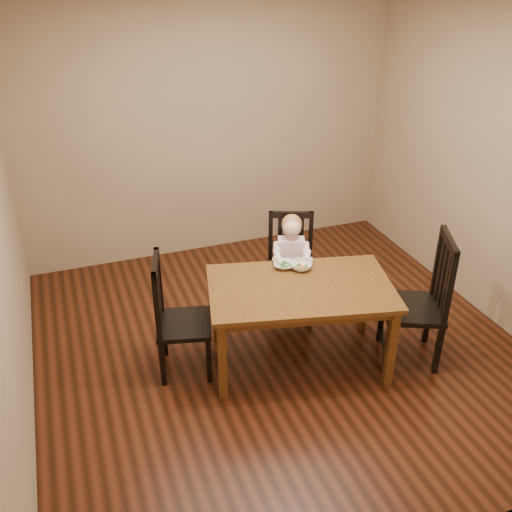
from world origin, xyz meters
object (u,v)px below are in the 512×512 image
object	(u,v)px
toddler	(291,257)
bowl_peas	(284,265)
chair_child	(290,268)
chair_left	(177,319)
chair_right	(421,302)
dining_table	(300,295)
bowl_veg	(301,266)

from	to	relation	value
toddler	bowl_peas	world-z (taller)	toddler
chair_child	chair_left	size ratio (longest dim) A/B	0.96
chair_right	toddler	distance (m)	1.18
dining_table	chair_child	xyz separation A→B (m)	(0.21, 0.68, -0.17)
dining_table	bowl_peas	size ratio (longest dim) A/B	9.28
bowl_peas	bowl_veg	distance (m)	0.14
bowl_peas	bowl_veg	bearing A→B (deg)	-30.41
bowl_peas	dining_table	bearing A→B (deg)	-88.18
chair_child	toddler	xyz separation A→B (m)	(-0.02, -0.05, 0.14)
dining_table	chair_child	distance (m)	0.74
chair_left	bowl_peas	xyz separation A→B (m)	(0.93, 0.09, 0.25)
chair_right	bowl_veg	distance (m)	1.00
bowl_peas	chair_child	bearing A→B (deg)	58.98
chair_left	bowl_peas	distance (m)	0.97
dining_table	bowl_veg	size ratio (longest dim) A/B	8.58
bowl_veg	chair_right	bearing A→B (deg)	-33.08
dining_table	toddler	bearing A→B (deg)	73.21
chair_right	toddler	xyz separation A→B (m)	(-0.74, 0.92, 0.07)
dining_table	bowl_veg	bearing A→B (deg)	65.70
dining_table	chair_right	xyz separation A→B (m)	(0.93, -0.29, -0.10)
chair_child	dining_table	bearing A→B (deg)	93.87
chair_left	bowl_veg	distance (m)	1.09
chair_right	bowl_peas	distance (m)	1.13
chair_left	chair_right	size ratio (longest dim) A/B	0.91
dining_table	chair_right	size ratio (longest dim) A/B	1.42
dining_table	toddler	size ratio (longest dim) A/B	2.97
chair_right	bowl_veg	size ratio (longest dim) A/B	6.03
bowl_veg	bowl_peas	bearing A→B (deg)	149.59
chair_child	toddler	world-z (taller)	chair_child
bowl_veg	chair_child	bearing A→B (deg)	77.27
bowl_veg	toddler	bearing A→B (deg)	78.28
chair_child	bowl_veg	size ratio (longest dim) A/B	5.25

